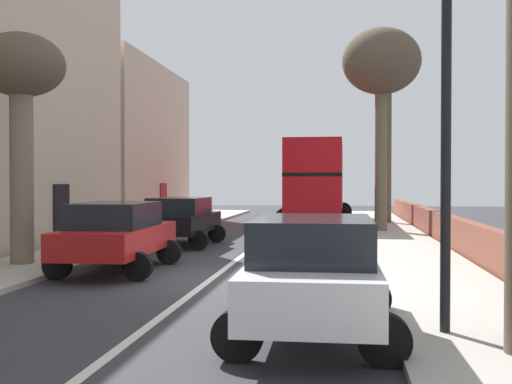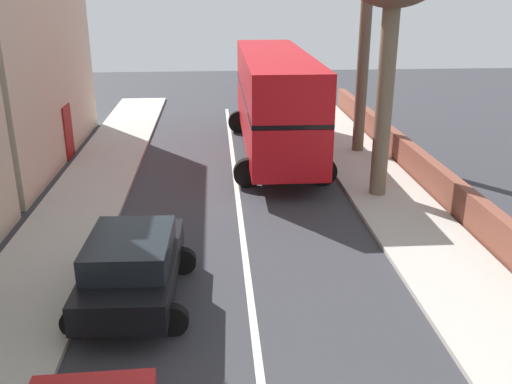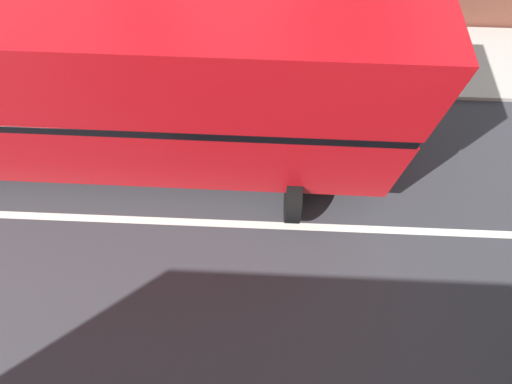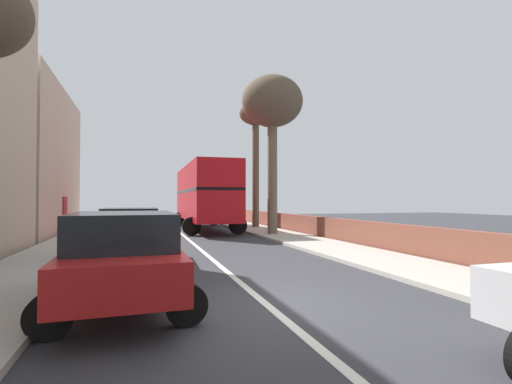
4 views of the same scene
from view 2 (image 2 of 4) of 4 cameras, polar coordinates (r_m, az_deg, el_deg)
name	(u,v)px [view 2 (image 2 of 4)]	position (r m, az deg, el deg)	size (l,w,h in m)	color
double_decker_bus	(275,97)	(22.51, 1.91, 9.58)	(3.61, 11.28, 4.06)	red
parked_car_black_left_2	(133,264)	(12.30, -12.39, -7.17)	(2.59, 4.13, 1.65)	black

